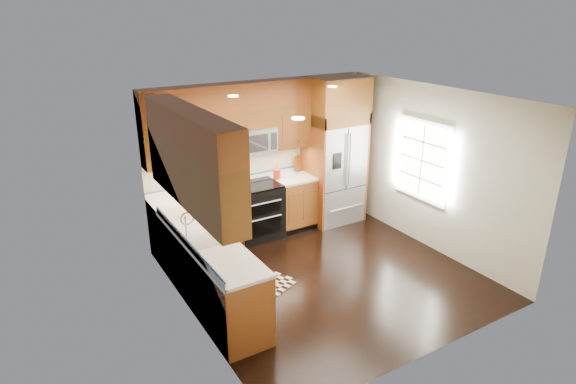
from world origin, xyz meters
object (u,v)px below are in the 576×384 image
range (257,211)px  utensil_crock (277,172)px  rug (233,278)px  refrigerator (335,151)px  knife_block (196,187)px

range → utensil_crock: (0.44, 0.09, 0.59)m
rug → utensil_crock: 2.08m
rug → utensil_crock: utensil_crock is taller
refrigerator → rug: size_ratio=1.58×
range → knife_block: bearing=174.4°
range → refrigerator: 1.76m
knife_block → refrigerator: bearing=-3.0°
knife_block → rug: bearing=-87.1°
refrigerator → knife_block: (-2.56, 0.14, -0.24)m
refrigerator → utensil_crock: (-1.11, 0.13, -0.24)m
refrigerator → utensil_crock: size_ratio=7.23×
rug → knife_block: 1.55m
range → refrigerator: refrigerator is taller
refrigerator → utensil_crock: 1.14m
knife_block → utensil_crock: 1.45m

